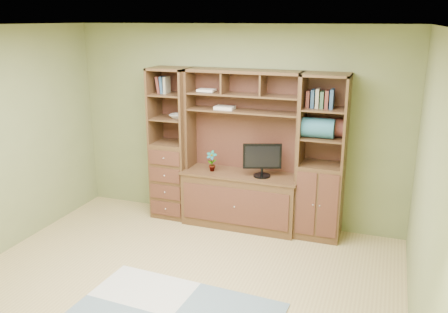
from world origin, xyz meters
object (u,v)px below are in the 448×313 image
at_px(left_tower, 171,144).
at_px(right_tower, 322,158).
at_px(center_hutch, 241,151).
at_px(monitor, 262,154).

bearing_deg(left_tower, right_tower, 0.00).
height_order(center_hutch, left_tower, same).
bearing_deg(left_tower, monitor, -3.32).
height_order(right_tower, monitor, right_tower).
bearing_deg(center_hutch, monitor, -6.79).
distance_m(left_tower, monitor, 1.30).
bearing_deg(center_hutch, right_tower, 2.23).
distance_m(right_tower, monitor, 0.73).
bearing_deg(right_tower, center_hutch, -177.77).
xyz_separation_m(center_hutch, monitor, (0.29, -0.03, 0.00)).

